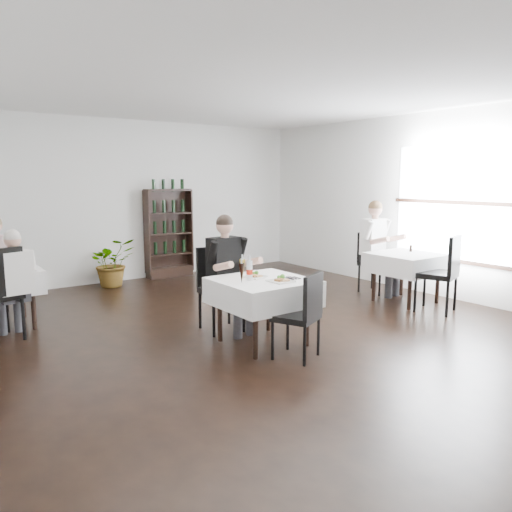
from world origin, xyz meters
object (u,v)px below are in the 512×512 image
at_px(diner_main, 229,265).
at_px(main_table, 263,292).
at_px(wine_shelf, 169,234).
at_px(potted_tree, 112,262).

bearing_deg(diner_main, main_table, -83.86).
xyz_separation_m(wine_shelf, potted_tree, (-1.23, -0.21, -0.41)).
height_order(main_table, diner_main, diner_main).
relative_size(wine_shelf, potted_tree, 2.02).
xyz_separation_m(main_table, potted_tree, (-0.33, 4.10, -0.19)).
height_order(potted_tree, diner_main, diner_main).
xyz_separation_m(potted_tree, diner_main, (0.26, -3.47, 0.43)).
distance_m(wine_shelf, main_table, 4.41).
bearing_deg(wine_shelf, potted_tree, -170.10).
distance_m(wine_shelf, diner_main, 3.81).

